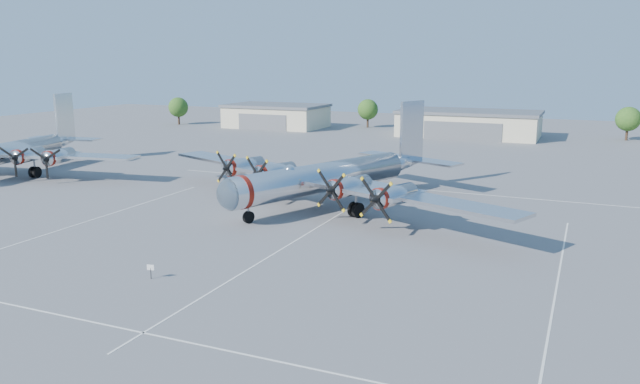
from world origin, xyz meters
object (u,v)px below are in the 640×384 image
at_px(tree_far_west, 178,107).
at_px(bomber_west, 15,174).
at_px(hangar_west, 276,116).
at_px(tree_east, 628,119).
at_px(tree_west, 368,109).
at_px(hangar_center, 469,123).
at_px(main_bomber_b29, 331,205).
at_px(info_placard, 151,269).

distance_m(tree_far_west, bomber_west, 68.18).
relative_size(hangar_west, tree_east, 3.40).
bearing_deg(tree_far_west, tree_west, 14.93).
bearing_deg(tree_east, hangar_west, -175.40).
bearing_deg(hangar_center, tree_east, 11.38).
height_order(hangar_west, main_bomber_b29, same).
relative_size(tree_east, info_placard, 6.12).
relative_size(main_bomber_b29, bomber_west, 1.21).
bearing_deg(hangar_center, hangar_west, 180.00).
xyz_separation_m(tree_east, info_placard, (-35.52, -102.29, -3.46)).
xyz_separation_m(main_bomber_b29, info_placard, (-3.01, -27.32, 0.76)).
relative_size(bomber_west, info_placard, 37.07).
bearing_deg(hangar_west, bomber_west, -94.60).
height_order(hangar_center, info_placard, hangar_center).
xyz_separation_m(tree_far_west, main_bomber_b29, (67.49, -64.97, -4.22)).
relative_size(main_bomber_b29, info_placard, 44.99).
relative_size(tree_east, bomber_west, 0.17).
bearing_deg(hangar_center, tree_far_west, -176.76).
bearing_deg(tree_west, tree_far_west, -165.07).
bearing_deg(tree_far_west, tree_east, 5.71).
distance_m(hangar_west, bomber_west, 69.45).
bearing_deg(tree_west, tree_east, -2.08).
bearing_deg(bomber_west, hangar_center, 44.76).
bearing_deg(hangar_west, hangar_center, -0.00).
bearing_deg(main_bomber_b29, tree_east, 88.96).
xyz_separation_m(hangar_west, hangar_center, (45.00, -0.00, -0.00)).
bearing_deg(tree_west, hangar_west, -158.11).
bearing_deg(info_placard, tree_west, 90.24).
xyz_separation_m(tree_east, main_bomber_b29, (-32.51, -74.97, -4.22)).
height_order(hangar_west, tree_west, tree_west).
xyz_separation_m(tree_far_west, info_placard, (64.48, -92.29, -3.46)).
bearing_deg(tree_east, main_bomber_b29, -113.45).
height_order(bomber_west, info_placard, bomber_west).
height_order(hangar_west, bomber_west, hangar_west).
bearing_deg(hangar_west, tree_west, 21.89).
height_order(tree_east, main_bomber_b29, tree_east).
bearing_deg(tree_west, hangar_center, -17.82).
bearing_deg(bomber_west, tree_east, 33.95).
bearing_deg(main_bomber_b29, info_placard, -73.87).
height_order(main_bomber_b29, bomber_west, main_bomber_b29).
relative_size(hangar_center, tree_far_west, 4.31).
xyz_separation_m(main_bomber_b29, bomber_west, (-48.05, -0.24, 0.00)).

